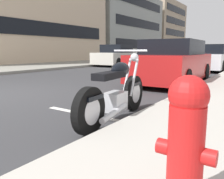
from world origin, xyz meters
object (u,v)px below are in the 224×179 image
Objects in this scene: car_opposite_curb at (117,56)px; fire_hydrant at (186,139)px; parked_car_across_street at (211,59)px; parked_car_behind_motorcycle at (173,63)px; parked_motorcycle at (116,94)px; crossing_truck at (212,51)px.

fire_hydrant is (-12.73, -8.67, -0.10)m from car_opposite_curb.
parked_car_across_street is 1.10× the size of car_opposite_curb.
parked_car_across_street is (6.35, 0.04, -0.04)m from parked_car_behind_motorcycle.
parked_motorcycle is 2.55× the size of fire_hydrant.
parked_motorcycle is 0.52× the size of parked_car_behind_motorcycle.
parked_car_behind_motorcycle is 0.88× the size of parked_car_across_street.
car_opposite_curb is (0.15, 6.36, 0.04)m from parked_car_across_street.
car_opposite_curb is at bearing 42.94° from parked_car_behind_motorcycle.
crossing_truck is at bearing 6.74° from parked_car_behind_motorcycle.
parked_car_across_street is at bearing -1.61° from parked_motorcycle.
parked_motorcycle reaches higher than fire_hydrant.
crossing_truck reaches higher than parked_car_across_street.
car_opposite_curb is at bearing 27.27° from parked_motorcycle.
crossing_truck reaches higher than fire_hydrant.
fire_hydrant is at bearing -161.71° from parked_car_behind_motorcycle.
crossing_truck is (32.70, 4.82, 0.57)m from parked_motorcycle.
crossing_truck is 34.97m from fire_hydrant.
parked_car_behind_motorcycle is (4.56, 0.67, 0.26)m from parked_motorcycle.
parked_car_across_street is 5.58× the size of fire_hydrant.
parked_car_behind_motorcycle is at bearing 19.94° from fire_hydrant.
car_opposite_curb is (11.05, 7.08, 0.25)m from parked_motorcycle.
car_opposite_curb reaches higher than parked_car_behind_motorcycle.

